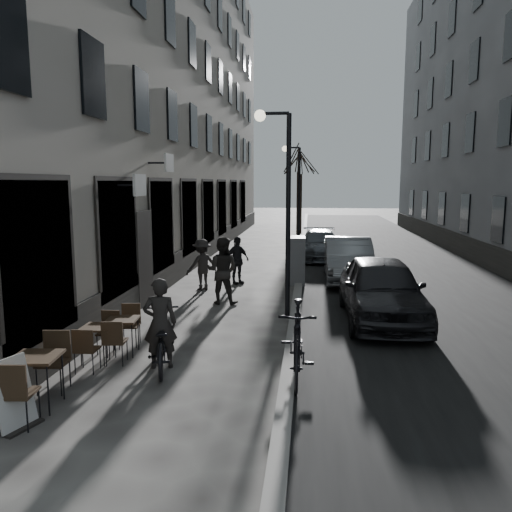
% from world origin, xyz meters
% --- Properties ---
extents(ground, '(120.00, 120.00, 0.00)m').
position_xyz_m(ground, '(0.00, 0.00, 0.00)').
color(ground, '#3D3A37').
rests_on(ground, ground).
extents(road, '(7.30, 60.00, 0.00)m').
position_xyz_m(road, '(3.85, 16.00, 0.00)').
color(road, black).
rests_on(road, ground).
extents(kerb, '(0.25, 60.00, 0.12)m').
position_xyz_m(kerb, '(0.20, 16.00, 0.06)').
color(kerb, gray).
rests_on(kerb, ground).
extents(building_left, '(4.00, 35.00, 16.00)m').
position_xyz_m(building_left, '(-6.00, 16.50, 8.00)').
color(building_left, '#A9A18D').
rests_on(building_left, ground).
extents(streetlamp_near, '(0.90, 0.28, 5.09)m').
position_xyz_m(streetlamp_near, '(-0.17, 6.00, 3.16)').
color(streetlamp_near, black).
rests_on(streetlamp_near, ground).
extents(streetlamp_far, '(0.90, 0.28, 5.09)m').
position_xyz_m(streetlamp_far, '(-0.17, 18.00, 3.16)').
color(streetlamp_far, black).
rests_on(streetlamp_far, ground).
extents(tree_near, '(2.40, 2.40, 5.70)m').
position_xyz_m(tree_near, '(-0.10, 21.00, 4.66)').
color(tree_near, black).
rests_on(tree_near, ground).
extents(tree_far, '(2.40, 2.40, 5.70)m').
position_xyz_m(tree_far, '(-0.10, 27.00, 4.66)').
color(tree_far, black).
rests_on(tree_far, ground).
extents(bistro_set_a, '(0.72, 1.65, 0.96)m').
position_xyz_m(bistro_set_a, '(-3.50, 0.43, 0.49)').
color(bistro_set_a, black).
rests_on(bistro_set_a, ground).
extents(bistro_set_b, '(0.58, 1.39, 0.82)m').
position_xyz_m(bistro_set_b, '(-3.40, 2.39, 0.42)').
color(bistro_set_b, black).
rests_on(bistro_set_b, ground).
extents(bistro_set_c, '(0.64, 1.47, 0.85)m').
position_xyz_m(bistro_set_c, '(-3.10, 2.86, 0.44)').
color(bistro_set_c, black).
rests_on(bistro_set_c, ground).
extents(sign_board, '(0.50, 0.63, 0.99)m').
position_xyz_m(sign_board, '(-3.46, -0.21, 0.40)').
color(sign_board, black).
rests_on(sign_board, ground).
extents(utility_cabinet, '(0.61, 1.07, 1.57)m').
position_xyz_m(utility_cabinet, '(0.10, 10.21, 0.79)').
color(utility_cabinet, slate).
rests_on(utility_cabinet, ground).
extents(bicycle, '(1.17, 2.05, 1.02)m').
position_xyz_m(bicycle, '(-2.14, 2.24, 0.51)').
color(bicycle, black).
rests_on(bicycle, ground).
extents(cyclist_rider, '(0.69, 0.55, 1.67)m').
position_xyz_m(cyclist_rider, '(-2.14, 2.24, 0.83)').
color(cyclist_rider, black).
rests_on(cyclist_rider, ground).
extents(pedestrian_near, '(0.98, 0.80, 1.87)m').
position_xyz_m(pedestrian_near, '(-1.87, 7.16, 0.94)').
color(pedestrian_near, '#282522').
rests_on(pedestrian_near, ground).
extents(pedestrian_mid, '(1.18, 1.11, 1.61)m').
position_xyz_m(pedestrian_mid, '(-2.81, 8.87, 0.80)').
color(pedestrian_mid, black).
rests_on(pedestrian_mid, ground).
extents(pedestrian_far, '(0.95, 0.91, 1.59)m').
position_xyz_m(pedestrian_far, '(-1.86, 9.90, 0.79)').
color(pedestrian_far, black).
rests_on(pedestrian_far, ground).
extents(car_near, '(1.92, 4.61, 1.56)m').
position_xyz_m(car_near, '(2.30, 5.88, 0.78)').
color(car_near, black).
rests_on(car_near, ground).
extents(car_mid, '(1.56, 4.45, 1.46)m').
position_xyz_m(car_mid, '(1.87, 10.90, 0.73)').
color(car_mid, gray).
rests_on(car_mid, ground).
extents(car_far, '(1.82, 4.36, 1.26)m').
position_xyz_m(car_far, '(1.00, 15.78, 0.63)').
color(car_far, '#3E434A').
rests_on(car_far, ground).
extents(moped, '(0.65, 2.18, 1.31)m').
position_xyz_m(moped, '(0.35, 2.00, 0.65)').
color(moped, black).
rests_on(moped, ground).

